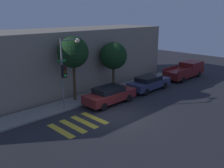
{
  "coord_description": "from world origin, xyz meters",
  "views": [
    {
      "loc": [
        -11.8,
        -11.47,
        7.07
      ],
      "look_at": [
        1.71,
        2.1,
        1.6
      ],
      "focal_mm": 40.0,
      "sensor_mm": 36.0,
      "label": 1
    }
  ],
  "objects_px": {
    "sedan_middle": "(149,83)",
    "pickup_truck": "(186,70)",
    "traffic_light_pole": "(67,65)",
    "tree_near_corner": "(73,52)",
    "sedan_near_corner": "(110,95)",
    "tree_midblock": "(113,56)"
  },
  "relations": [
    {
      "from": "sedan_middle",
      "to": "pickup_truck",
      "type": "bearing_deg",
      "value": 0.0
    },
    {
      "from": "traffic_light_pole",
      "to": "sedan_middle",
      "type": "distance_m",
      "value": 8.83
    },
    {
      "from": "sedan_middle",
      "to": "tree_near_corner",
      "type": "height_order",
      "value": "tree_near_corner"
    },
    {
      "from": "sedan_near_corner",
      "to": "tree_near_corner",
      "type": "xyz_separation_m",
      "value": [
        -1.62,
        2.44,
        3.31
      ]
    },
    {
      "from": "traffic_light_pole",
      "to": "sedan_near_corner",
      "type": "distance_m",
      "value": 4.3
    },
    {
      "from": "pickup_truck",
      "to": "tree_midblock",
      "type": "distance_m",
      "value": 9.73
    },
    {
      "from": "sedan_middle",
      "to": "sedan_near_corner",
      "type": "bearing_deg",
      "value": -180.0
    },
    {
      "from": "pickup_truck",
      "to": "traffic_light_pole",
      "type": "bearing_deg",
      "value": 175.19
    },
    {
      "from": "sedan_near_corner",
      "to": "pickup_truck",
      "type": "height_order",
      "value": "pickup_truck"
    },
    {
      "from": "sedan_middle",
      "to": "pickup_truck",
      "type": "distance_m",
      "value": 6.78
    },
    {
      "from": "traffic_light_pole",
      "to": "pickup_truck",
      "type": "distance_m",
      "value": 15.36
    },
    {
      "from": "sedan_near_corner",
      "to": "tree_midblock",
      "type": "bearing_deg",
      "value": 40.18
    },
    {
      "from": "traffic_light_pole",
      "to": "tree_near_corner",
      "type": "relative_size",
      "value": 1.0
    },
    {
      "from": "sedan_middle",
      "to": "pickup_truck",
      "type": "relative_size",
      "value": 0.82
    },
    {
      "from": "sedan_middle",
      "to": "traffic_light_pole",
      "type": "bearing_deg",
      "value": 171.31
    },
    {
      "from": "sedan_near_corner",
      "to": "pickup_truck",
      "type": "distance_m",
      "value": 11.99
    },
    {
      "from": "sedan_middle",
      "to": "tree_near_corner",
      "type": "distance_m",
      "value": 7.98
    },
    {
      "from": "tree_near_corner",
      "to": "tree_midblock",
      "type": "xyz_separation_m",
      "value": [
        4.5,
        0.0,
        -0.8
      ]
    },
    {
      "from": "sedan_near_corner",
      "to": "tree_near_corner",
      "type": "distance_m",
      "value": 4.42
    },
    {
      "from": "traffic_light_pole",
      "to": "tree_near_corner",
      "type": "height_order",
      "value": "traffic_light_pole"
    },
    {
      "from": "pickup_truck",
      "to": "tree_midblock",
      "type": "bearing_deg",
      "value": 165.01
    },
    {
      "from": "sedan_middle",
      "to": "tree_near_corner",
      "type": "relative_size",
      "value": 0.87
    }
  ]
}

